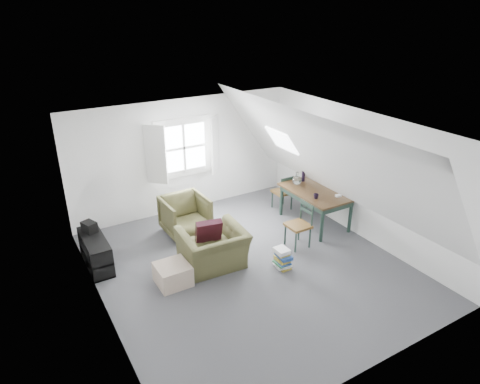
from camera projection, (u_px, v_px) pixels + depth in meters
floor at (250, 266)px, 7.61m from camera, size 5.50×5.50×0.00m
ceiling at (251, 130)px, 6.59m from camera, size 5.50×5.50×0.00m
wall_back at (184, 156)px, 9.26m from camera, size 5.00×0.00×5.00m
wall_front at (376, 292)px, 4.93m from camera, size 5.00×0.00×5.00m
wall_left at (97, 243)px, 5.94m from camera, size 0.00×5.50×5.50m
wall_right at (360, 175)px, 8.26m from camera, size 0.00×5.50×5.50m
slope_left at (159, 194)px, 6.16m from camera, size 3.19×5.50×4.48m
slope_right at (325, 158)px, 7.60m from camera, size 3.19×5.50×4.48m
dormer_window at (184, 148)px, 9.12m from camera, size 1.71×0.35×1.30m
skylight at (282, 140)px, 8.64m from camera, size 0.35×0.75×0.47m
armchair_near at (213, 266)px, 7.63m from camera, size 1.15×1.02×0.71m
armchair_far at (186, 233)px, 8.72m from camera, size 0.86×0.89×0.79m
throw_pillow at (209, 232)px, 7.49m from camera, size 0.50×0.35×0.47m
ottoman at (173, 274)px, 7.09m from camera, size 0.53×0.53×0.35m
dining_table at (315, 195)px, 8.84m from camera, size 0.90×1.50×0.75m
demijohn at (297, 180)px, 9.04m from camera, size 0.20×0.20×0.28m
vase_twigs at (303, 175)px, 9.23m from camera, size 0.07×0.08×0.58m
cup at (316, 199)px, 8.45m from camera, size 0.12×0.12×0.10m
paper_box at (338, 196)px, 8.53m from camera, size 0.12×0.09×0.04m
dining_chair_far at (283, 192)px, 9.55m from camera, size 0.38×0.38×0.82m
dining_chair_near at (300, 224)px, 8.09m from camera, size 0.41×0.41×0.88m
media_shelf at (96, 254)px, 7.52m from camera, size 0.36×1.09×0.56m
electronics_box at (89, 227)px, 7.59m from camera, size 0.27×0.31×0.21m
magazine_stack at (282, 258)px, 7.50m from camera, size 0.28×0.34×0.38m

